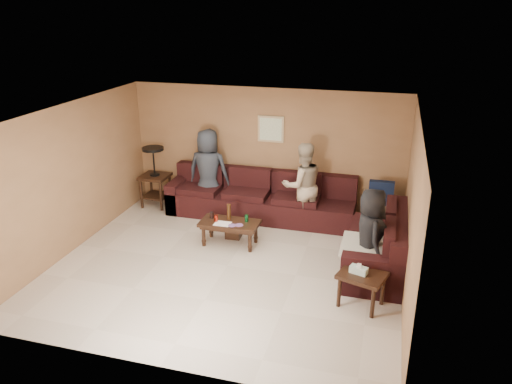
% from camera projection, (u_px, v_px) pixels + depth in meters
% --- Properties ---
extents(room, '(5.60, 5.50, 2.50)m').
position_uv_depth(room, '(225.00, 169.00, 7.54)').
color(room, beige).
rests_on(room, ground).
extents(sectional_sofa, '(4.65, 2.90, 0.97)m').
position_uv_depth(sectional_sofa, '(295.00, 217.00, 9.18)').
color(sectional_sofa, black).
rests_on(sectional_sofa, ground).
extents(coffee_table, '(1.03, 0.52, 0.71)m').
position_uv_depth(coffee_table, '(229.00, 225.00, 8.73)').
color(coffee_table, black).
rests_on(coffee_table, ground).
extents(end_table_left, '(0.56, 0.56, 1.27)m').
position_uv_depth(end_table_left, '(155.00, 176.00, 10.31)').
color(end_table_left, black).
rests_on(end_table_left, ground).
extents(side_table_right, '(0.74, 0.67, 0.65)m').
position_uv_depth(side_table_right, '(362.00, 278.00, 6.92)').
color(side_table_right, black).
rests_on(side_table_right, ground).
extents(waste_bin, '(0.28, 0.28, 0.32)m').
position_uv_depth(waste_bin, '(234.00, 229.00, 9.07)').
color(waste_bin, black).
rests_on(waste_bin, ground).
extents(wall_art, '(0.52, 0.04, 0.52)m').
position_uv_depth(wall_art, '(271.00, 129.00, 9.73)').
color(wall_art, tan).
rests_on(wall_art, ground).
extents(person_left, '(0.85, 0.57, 1.71)m').
position_uv_depth(person_left, '(208.00, 171.00, 9.98)').
color(person_left, '#293039').
rests_on(person_left, ground).
extents(person_middle, '(1.00, 0.93, 1.64)m').
position_uv_depth(person_middle, '(303.00, 185.00, 9.30)').
color(person_middle, tan).
rests_on(person_middle, ground).
extents(person_right, '(0.67, 0.84, 1.49)m').
position_uv_depth(person_right, '(370.00, 236.00, 7.46)').
color(person_right, black).
rests_on(person_right, ground).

